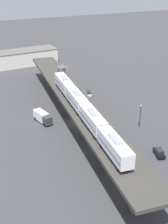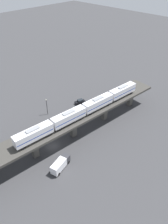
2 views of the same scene
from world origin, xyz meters
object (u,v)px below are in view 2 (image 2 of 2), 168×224
(street_car_black, at_px, (80,102))
(street_lamp, at_px, (47,106))
(subway_train, at_px, (84,109))
(delivery_truck, at_px, (60,164))

(street_car_black, relative_size, street_lamp, 0.68)
(subway_train, distance_m, delivery_truck, 19.33)
(street_car_black, bearing_deg, subway_train, 139.41)
(street_car_black, xyz_separation_m, street_lamp, (3.75, 14.46, 3.17))
(subway_train, xyz_separation_m, street_car_black, (14.47, -12.40, -9.29))
(street_car_black, bearing_deg, delivery_truck, 125.71)
(subway_train, bearing_deg, street_lamp, 6.43)
(delivery_truck, height_order, street_lamp, street_lamp)
(delivery_truck, xyz_separation_m, street_lamp, (24.35, -14.21, 2.35))
(delivery_truck, relative_size, street_lamp, 1.09)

